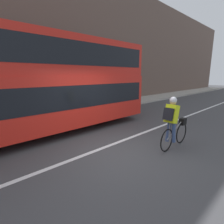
% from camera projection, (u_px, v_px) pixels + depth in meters
% --- Properties ---
extents(ground_plane, '(80.00, 80.00, 0.00)m').
position_uv_depth(ground_plane, '(113.00, 149.00, 5.48)').
color(ground_plane, '#424244').
extents(road_center_line, '(50.00, 0.14, 0.01)m').
position_uv_depth(road_center_line, '(107.00, 146.00, 5.67)').
color(road_center_line, silver).
rests_on(road_center_line, ground_plane).
extents(sidewalk_curb, '(60.00, 2.35, 0.16)m').
position_uv_depth(sidewalk_curb, '(40.00, 116.00, 9.48)').
color(sidewalk_curb, '#A8A399').
rests_on(sidewalk_curb, ground_plane).
extents(building_facade, '(60.00, 0.30, 9.40)m').
position_uv_depth(building_facade, '(23.00, 29.00, 9.45)').
color(building_facade, brown).
rests_on(building_facade, ground_plane).
extents(bus, '(9.59, 2.61, 3.68)m').
position_uv_depth(bus, '(33.00, 81.00, 6.33)').
color(bus, black).
rests_on(bus, ground_plane).
extents(cyclist_on_bike, '(1.68, 0.32, 1.65)m').
position_uv_depth(cyclist_on_bike, '(173.00, 121.00, 5.34)').
color(cyclist_on_bike, black).
rests_on(cyclist_on_bike, ground_plane).
extents(trash_bin, '(0.58, 0.58, 0.84)m').
position_uv_depth(trash_bin, '(121.00, 97.00, 13.57)').
color(trash_bin, '#515156').
rests_on(trash_bin, sidewalk_curb).
extents(street_sign_post, '(0.36, 0.09, 2.42)m').
position_uv_depth(street_sign_post, '(55.00, 89.00, 9.73)').
color(street_sign_post, '#59595B').
rests_on(street_sign_post, sidewalk_curb).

